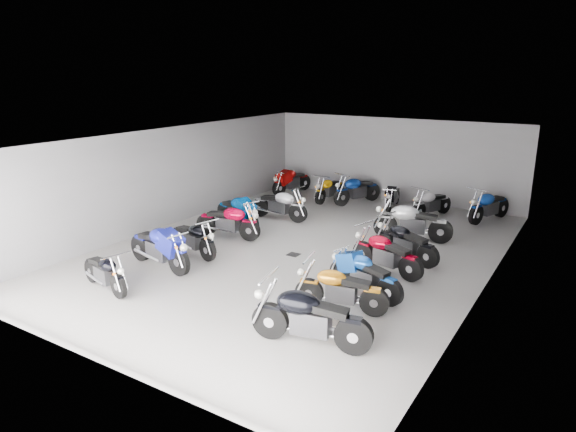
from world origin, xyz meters
name	(u,v)px	position (x,y,z in m)	size (l,w,h in m)	color
ground	(303,250)	(0.00, 0.00, 0.00)	(14.00, 14.00, 0.00)	gray
wall_back	(394,160)	(0.00, 7.00, 1.60)	(10.00, 0.10, 3.20)	slate
wall_left	(171,176)	(-5.00, 0.00, 1.60)	(0.10, 14.00, 3.20)	slate
wall_right	(492,222)	(5.00, 0.00, 1.60)	(0.10, 14.00, 3.20)	slate
ceiling	(303,137)	(0.00, 0.00, 3.22)	(10.00, 14.00, 0.04)	black
drain_grate	(293,254)	(0.00, -0.50, 0.01)	(0.32, 0.32, 0.01)	black
motorcycle_left_a	(105,272)	(-2.47, -4.85, 0.45)	(1.86, 0.56, 0.83)	black
motorcycle_left_b	(160,247)	(-2.41, -3.16, 0.56)	(2.34, 0.58, 1.03)	black
motorcycle_left_c	(193,238)	(-2.36, -1.97, 0.48)	(1.99, 0.62, 0.88)	black
motorcycle_left_d	(228,221)	(-2.46, -0.26, 0.52)	(2.17, 0.53, 0.96)	black
motorcycle_left_e	(238,212)	(-2.82, 0.67, 0.54)	(2.17, 0.89, 0.99)	black
motorcycle_left_f	(279,205)	(-2.24, 2.25, 0.53)	(2.19, 0.43, 0.96)	black
motorcycle_right_a	(309,318)	(2.79, -4.52, 0.56)	(2.32, 0.65, 1.03)	black
motorcycle_right_b	(340,289)	(2.63, -2.92, 0.49)	(2.02, 0.59, 0.90)	black
motorcycle_right_c	(364,275)	(2.73, -1.92, 0.49)	(2.02, 0.70, 0.91)	black
motorcycle_right_d	(386,254)	(2.65, -0.38, 0.51)	(2.07, 0.69, 0.93)	black
motorcycle_right_e	(405,242)	(2.76, 0.74, 0.50)	(2.01, 0.81, 0.91)	black
motorcycle_right_f	(412,222)	(2.34, 2.48, 0.56)	(2.32, 0.69, 1.03)	black
motorcycle_back_a	(291,181)	(-3.97, 5.84, 0.52)	(0.62, 2.15, 0.95)	black
motorcycle_back_b	(329,189)	(-2.01, 5.49, 0.48)	(0.42, 2.01, 0.88)	black
motorcycle_back_c	(357,190)	(-0.93, 5.71, 0.54)	(1.05, 2.09, 0.98)	black
motorcycle_back_d	(393,196)	(0.50, 5.77, 0.44)	(0.45, 1.84, 0.81)	black
motorcycle_back_e	(431,203)	(2.06, 5.37, 0.48)	(0.84, 1.93, 0.89)	black
motorcycle_back_f	(489,206)	(3.88, 5.86, 0.53)	(0.91, 2.12, 0.97)	black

